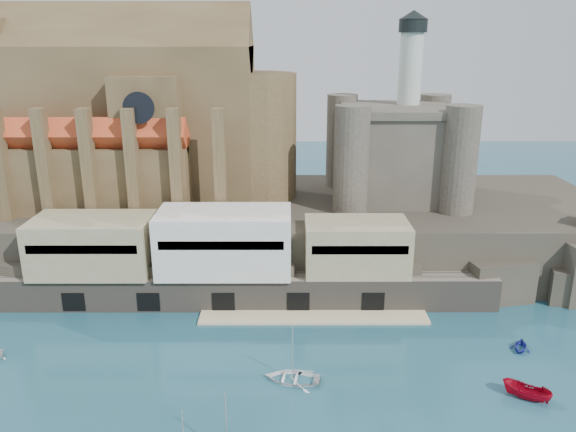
{
  "coord_description": "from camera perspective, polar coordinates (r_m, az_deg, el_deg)",
  "views": [
    {
      "loc": [
        -1.49,
        -48.35,
        35.22
      ],
      "look_at": [
        -1.35,
        32.0,
        9.64
      ],
      "focal_mm": 35.0,
      "sensor_mm": 36.0,
      "label": 1
    }
  ],
  "objects": [
    {
      "name": "quay",
      "position": [
        77.63,
        -6.54,
        -4.52
      ],
      "size": [
        70.0,
        12.0,
        13.05
      ],
      "color": "#675E52",
      "rests_on": "ground"
    },
    {
      "name": "boat_6",
      "position": [
        62.99,
        0.45,
        -16.33
      ],
      "size": [
        1.93,
        4.45,
        6.03
      ],
      "primitive_type": "imported",
      "rotation": [
        0.0,
        0.0,
        4.55
      ],
      "color": "white",
      "rests_on": "ground"
    },
    {
      "name": "boat_5",
      "position": [
        65.17,
        23.0,
        -16.64
      ],
      "size": [
        2.53,
        2.51,
        4.84
      ],
      "primitive_type": "imported",
      "rotation": [
        0.0,
        0.0,
        4.19
      ],
      "color": "#A20419",
      "rests_on": "ground"
    },
    {
      "name": "ground",
      "position": [
        59.83,
        1.42,
        -18.41
      ],
      "size": [
        300.0,
        300.0,
        0.0
      ],
      "primitive_type": "plane",
      "color": "#1A4858",
      "rests_on": "ground"
    },
    {
      "name": "boat_7",
      "position": [
        73.62,
        22.51,
        -12.4
      ],
      "size": [
        3.3,
        2.82,
        3.27
      ],
      "primitive_type": "imported",
      "rotation": [
        0.0,
        0.0,
        5.81
      ],
      "color": "#24299C",
      "rests_on": "ground"
    },
    {
      "name": "church",
      "position": [
        93.92,
        -14.23,
        9.11
      ],
      "size": [
        47.0,
        25.93,
        30.51
      ],
      "color": "brown",
      "rests_on": "promontory"
    },
    {
      "name": "castle_keep",
      "position": [
        92.69,
        10.91,
        6.83
      ],
      "size": [
        21.2,
        21.2,
        29.3
      ],
      "color": "#454036",
      "rests_on": "promontory"
    },
    {
      "name": "promontory",
      "position": [
        92.81,
        0.71,
        -1.39
      ],
      "size": [
        100.0,
        36.0,
        10.0
      ],
      "color": "#2A2620",
      "rests_on": "ground"
    }
  ]
}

